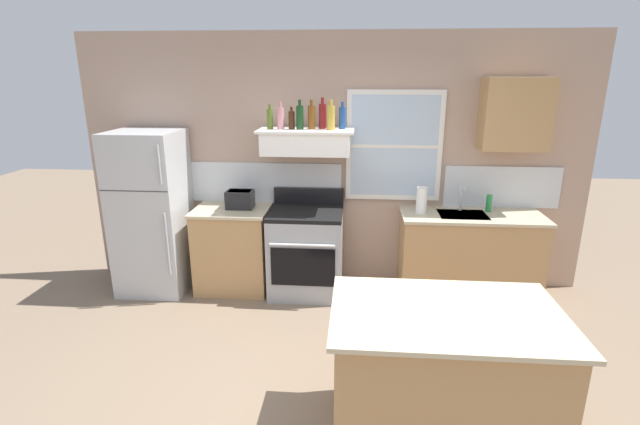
# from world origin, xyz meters

# --- Properties ---
(ground_plane) EXTENTS (16.00, 16.00, 0.00)m
(ground_plane) POSITION_xyz_m (0.00, 0.00, 0.00)
(ground_plane) COLOR #7A6651
(back_wall) EXTENTS (5.40, 0.11, 2.70)m
(back_wall) POSITION_xyz_m (0.03, 2.23, 1.35)
(back_wall) COLOR tan
(back_wall) RESTS_ON ground_plane
(refrigerator) EXTENTS (0.70, 0.72, 1.72)m
(refrigerator) POSITION_xyz_m (-1.90, 1.84, 0.86)
(refrigerator) COLOR #B7BABC
(refrigerator) RESTS_ON ground_plane
(counter_left_of_stove) EXTENTS (0.79, 0.63, 0.91)m
(counter_left_of_stove) POSITION_xyz_m (-1.05, 1.90, 0.46)
(counter_left_of_stove) COLOR tan
(counter_left_of_stove) RESTS_ON ground_plane
(toaster) EXTENTS (0.30, 0.20, 0.19)m
(toaster) POSITION_xyz_m (-0.96, 1.92, 1.01)
(toaster) COLOR black
(toaster) RESTS_ON counter_left_of_stove
(stove_range) EXTENTS (0.76, 0.69, 1.09)m
(stove_range) POSITION_xyz_m (-0.25, 1.86, 0.46)
(stove_range) COLOR #9EA0A5
(stove_range) RESTS_ON ground_plane
(range_hood_shelf) EXTENTS (0.96, 0.52, 0.24)m
(range_hood_shelf) POSITION_xyz_m (-0.25, 1.96, 1.62)
(range_hood_shelf) COLOR white
(bottle_olive_oil_square) EXTENTS (0.06, 0.06, 0.24)m
(bottle_olive_oil_square) POSITION_xyz_m (-0.61, 1.93, 1.85)
(bottle_olive_oil_square) COLOR #4C601E
(bottle_olive_oil_square) RESTS_ON range_hood_shelf
(bottle_rose_pink) EXTENTS (0.07, 0.07, 0.27)m
(bottle_rose_pink) POSITION_xyz_m (-0.50, 1.93, 1.86)
(bottle_rose_pink) COLOR #C67F84
(bottle_rose_pink) RESTS_ON range_hood_shelf
(bottle_brown_stout) EXTENTS (0.06, 0.06, 0.22)m
(bottle_brown_stout) POSITION_xyz_m (-0.39, 1.94, 1.84)
(bottle_brown_stout) COLOR #381E0F
(bottle_brown_stout) RESTS_ON range_hood_shelf
(bottle_dark_green_wine) EXTENTS (0.07, 0.07, 0.29)m
(bottle_dark_green_wine) POSITION_xyz_m (-0.31, 1.92, 1.87)
(bottle_dark_green_wine) COLOR #143819
(bottle_dark_green_wine) RESTS_ON range_hood_shelf
(bottle_amber_wine) EXTENTS (0.07, 0.07, 0.29)m
(bottle_amber_wine) POSITION_xyz_m (-0.20, 1.95, 1.87)
(bottle_amber_wine) COLOR brown
(bottle_amber_wine) RESTS_ON range_hood_shelf
(bottle_red_label_wine) EXTENTS (0.07, 0.07, 0.31)m
(bottle_red_label_wine) POSITION_xyz_m (-0.09, 1.99, 1.87)
(bottle_red_label_wine) COLOR maroon
(bottle_red_label_wine) RESTS_ON range_hood_shelf
(bottle_champagne_gold_foil) EXTENTS (0.08, 0.08, 0.29)m
(bottle_champagne_gold_foil) POSITION_xyz_m (-0.00, 1.91, 1.87)
(bottle_champagne_gold_foil) COLOR #B29333
(bottle_champagne_gold_foil) RESTS_ON range_hood_shelf
(bottle_blue_liqueur) EXTENTS (0.07, 0.07, 0.27)m
(bottle_blue_liqueur) POSITION_xyz_m (0.11, 2.00, 1.86)
(bottle_blue_liqueur) COLOR #1E478C
(bottle_blue_liqueur) RESTS_ON range_hood_shelf
(counter_right_with_sink) EXTENTS (1.43, 0.63, 0.91)m
(counter_right_with_sink) POSITION_xyz_m (1.45, 1.90, 0.46)
(counter_right_with_sink) COLOR tan
(counter_right_with_sink) RESTS_ON ground_plane
(sink_faucet) EXTENTS (0.03, 0.17, 0.28)m
(sink_faucet) POSITION_xyz_m (1.35, 2.00, 1.08)
(sink_faucet) COLOR silver
(sink_faucet) RESTS_ON counter_right_with_sink
(paper_towel_roll) EXTENTS (0.11, 0.11, 0.27)m
(paper_towel_roll) POSITION_xyz_m (0.93, 1.90, 1.04)
(paper_towel_roll) COLOR white
(paper_towel_roll) RESTS_ON counter_right_with_sink
(dish_soap_bottle) EXTENTS (0.06, 0.06, 0.18)m
(dish_soap_bottle) POSITION_xyz_m (1.63, 2.00, 1.00)
(dish_soap_bottle) COLOR #268C3F
(dish_soap_bottle) RESTS_ON counter_right_with_sink
(kitchen_island) EXTENTS (1.40, 0.90, 0.91)m
(kitchen_island) POSITION_xyz_m (0.83, -0.17, 0.46)
(kitchen_island) COLOR tan
(kitchen_island) RESTS_ON ground_plane
(upper_cabinet_right) EXTENTS (0.64, 0.32, 0.70)m
(upper_cabinet_right) POSITION_xyz_m (1.80, 2.04, 1.90)
(upper_cabinet_right) COLOR tan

